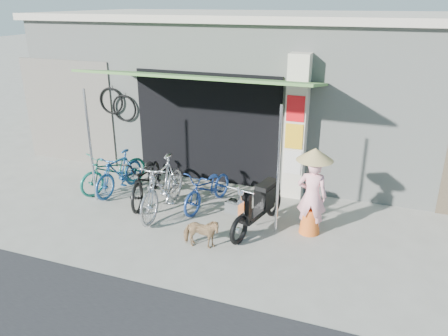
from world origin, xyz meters
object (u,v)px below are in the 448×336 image
(bike_silver, at_px, (163,186))
(street_dog, at_px, (201,233))
(bike_blue, at_px, (119,173))
(bike_teal, at_px, (114,170))
(bike_navy, at_px, (208,188))
(moped, at_px, (259,205))
(nun, at_px, (312,192))
(bike_black, at_px, (147,178))

(bike_silver, relative_size, street_dog, 2.84)
(bike_blue, xyz_separation_m, street_dog, (2.57, -1.52, -0.17))
(bike_teal, bearing_deg, bike_navy, 18.76)
(bike_blue, distance_m, moped, 3.33)
(bike_silver, bearing_deg, nun, 1.97)
(nun, bearing_deg, bike_teal, -9.31)
(bike_navy, height_order, moped, moped)
(bike_teal, xyz_separation_m, bike_navy, (2.28, -0.12, -0.03))
(bike_blue, height_order, street_dog, bike_blue)
(bike_teal, bearing_deg, bike_blue, -6.27)
(bike_black, relative_size, bike_silver, 0.99)
(bike_teal, xyz_separation_m, nun, (4.41, -0.45, 0.37))
(bike_blue, xyz_separation_m, nun, (4.21, -0.35, 0.36))
(street_dog, height_order, moped, moped)
(street_dog, bearing_deg, bike_blue, 51.34)
(bike_teal, relative_size, bike_navy, 1.08)
(bike_blue, bearing_deg, nun, 2.37)
(bike_navy, relative_size, street_dog, 2.38)
(bike_blue, xyz_separation_m, moped, (3.29, -0.50, 0.01))
(moped, bearing_deg, bike_silver, -165.12)
(bike_silver, relative_size, bike_navy, 1.19)
(bike_teal, bearing_deg, bike_silver, -1.27)
(street_dog, distance_m, nun, 2.08)
(bike_black, relative_size, street_dog, 2.80)
(bike_navy, bearing_deg, bike_silver, -132.05)
(bike_blue, relative_size, bike_black, 0.81)
(nun, bearing_deg, street_dog, 32.09)
(bike_black, distance_m, bike_silver, 0.72)
(street_dog, distance_m, moped, 1.25)
(bike_silver, bearing_deg, bike_teal, 154.92)
(bike_blue, height_order, nun, nun)
(bike_navy, bearing_deg, bike_black, -162.71)
(bike_blue, xyz_separation_m, bike_navy, (2.09, -0.01, -0.04))
(moped, bearing_deg, bike_teal, -176.44)
(nun, bearing_deg, bike_black, -6.86)
(bike_teal, bearing_deg, bike_black, 7.24)
(bike_blue, relative_size, street_dog, 2.28)
(bike_black, bearing_deg, bike_blue, 156.61)
(bike_blue, distance_m, bike_black, 0.77)
(street_dog, bearing_deg, bike_black, 44.70)
(bike_navy, bearing_deg, street_dog, -60.37)
(bike_teal, height_order, nun, nun)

